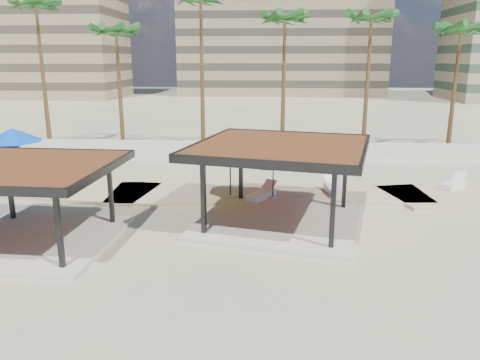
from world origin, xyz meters
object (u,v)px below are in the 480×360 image
at_px(umbrella_a, 13,135).
at_px(lounger_c, 334,190).
at_px(lounger_b, 262,194).
at_px(pavilion_west, 30,197).
at_px(lounger_d, 453,184).
at_px(pavilion_central, 280,176).
at_px(umbrella_c, 274,159).

bearing_deg(umbrella_a, lounger_c, -6.80).
relative_size(lounger_b, lounger_c, 0.97).
relative_size(pavilion_west, lounger_b, 3.20).
relative_size(umbrella_a, lounger_c, 1.62).
bearing_deg(lounger_d, lounger_c, 146.45).
bearing_deg(umbrella_a, lounger_d, -1.65).
bearing_deg(pavilion_central, lounger_b, 118.20).
distance_m(pavilion_central, umbrella_c, 3.06).
height_order(pavilion_west, umbrella_a, pavilion_west).
relative_size(pavilion_central, pavilion_west, 1.29).
height_order(umbrella_a, lounger_b, umbrella_a).
bearing_deg(lounger_c, umbrella_c, 101.32).
distance_m(umbrella_c, lounger_d, 10.04).
height_order(lounger_c, lounger_d, lounger_c).
distance_m(lounger_c, lounger_d, 6.58).
xyz_separation_m(pavilion_central, umbrella_a, (-14.94, 6.32, 0.56)).
bearing_deg(pavilion_west, lounger_d, 27.12).
height_order(umbrella_a, lounger_c, umbrella_a).
xyz_separation_m(umbrella_a, umbrella_c, (14.67, -3.27, -0.46)).
distance_m(umbrella_c, lounger_c, 3.78).
distance_m(umbrella_a, lounger_d, 24.32).
height_order(lounger_b, lounger_d, lounger_b).
distance_m(lounger_b, lounger_d, 10.40).
distance_m(pavilion_central, pavilion_west, 9.73).
bearing_deg(pavilion_central, pavilion_west, -149.37).
bearing_deg(lounger_c, pavilion_central, 136.83).
relative_size(pavilion_west, lounger_d, 3.48).
relative_size(pavilion_west, umbrella_c, 1.89).
relative_size(lounger_b, lounger_d, 1.09).
xyz_separation_m(pavilion_west, umbrella_c, (9.03, 5.91, 0.32)).
bearing_deg(lounger_d, umbrella_a, 132.33).
distance_m(pavilion_west, umbrella_a, 10.81).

